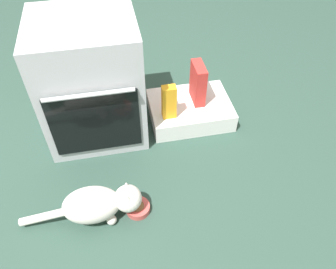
% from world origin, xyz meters
% --- Properties ---
extents(ground, '(8.00, 8.00, 0.00)m').
position_xyz_m(ground, '(0.00, 0.00, 0.00)').
color(ground, '#284238').
extents(oven, '(0.61, 0.61, 0.79)m').
position_xyz_m(oven, '(-0.01, 0.44, 0.39)').
color(oven, '#B7BABF').
rests_on(oven, ground).
extents(pantry_cabinet, '(0.56, 0.42, 0.13)m').
position_xyz_m(pantry_cabinet, '(0.63, 0.41, 0.07)').
color(pantry_cabinet, white).
rests_on(pantry_cabinet, ground).
extents(food_bowl, '(0.14, 0.14, 0.07)m').
position_xyz_m(food_bowl, '(0.16, -0.28, 0.03)').
color(food_bowl, '#C64C47').
rests_on(food_bowl, ground).
extents(cat, '(0.66, 0.21, 0.22)m').
position_xyz_m(cat, '(-0.04, -0.27, 0.12)').
color(cat, silver).
rests_on(cat, ground).
extents(cereal_box, '(0.07, 0.18, 0.28)m').
position_xyz_m(cereal_box, '(0.68, 0.44, 0.27)').
color(cereal_box, '#B72D28').
rests_on(cereal_box, pantry_cabinet).
extents(juice_carton, '(0.09, 0.06, 0.24)m').
position_xyz_m(juice_carton, '(0.46, 0.31, 0.25)').
color(juice_carton, orange).
rests_on(juice_carton, pantry_cabinet).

